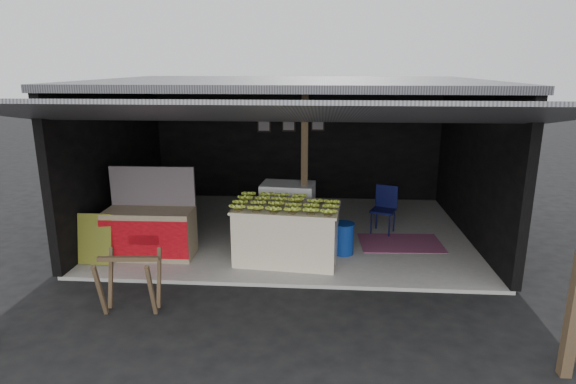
# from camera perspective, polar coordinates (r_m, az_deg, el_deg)

# --- Properties ---
(ground) EXTENTS (80.00, 80.00, 0.00)m
(ground) POSITION_cam_1_polar(r_m,az_deg,el_deg) (7.47, -1.07, -11.26)
(ground) COLOR black
(ground) RESTS_ON ground
(concrete_slab) EXTENTS (7.00, 5.00, 0.06)m
(concrete_slab) POSITION_cam_1_polar(r_m,az_deg,el_deg) (9.76, 0.26, -4.64)
(concrete_slab) COLOR gray
(concrete_slab) RESTS_ON ground
(shophouse) EXTENTS (7.40, 7.29, 3.02)m
(shophouse) POSITION_cam_1_polar(r_m,az_deg,el_deg) (9.58, 0.41, 7.75)
(shophouse) COLOR black
(shophouse) RESTS_ON ground
(banana_table) EXTENTS (1.82, 1.22, 0.96)m
(banana_table) POSITION_cam_1_polar(r_m,az_deg,el_deg) (8.13, -0.13, -4.89)
(banana_table) COLOR silver
(banana_table) RESTS_ON concrete_slab
(banana_pile) EXTENTS (1.68, 1.11, 0.19)m
(banana_pile) POSITION_cam_1_polar(r_m,az_deg,el_deg) (7.95, -0.13, -1.02)
(banana_pile) COLOR gold
(banana_pile) RESTS_ON banana_table
(white_crate) EXTENTS (1.03, 0.75, 1.08)m
(white_crate) POSITION_cam_1_polar(r_m,az_deg,el_deg) (9.10, -0.02, -2.30)
(white_crate) COLOR white
(white_crate) RESTS_ON concrete_slab
(neighbor_stall) EXTENTS (1.50, 0.69, 1.53)m
(neighbor_stall) POSITION_cam_1_polar(r_m,az_deg,el_deg) (8.63, -16.00, -4.41)
(neighbor_stall) COLOR #998466
(neighbor_stall) RESTS_ON concrete_slab
(green_signboard) EXTENTS (0.57, 0.20, 0.85)m
(green_signboard) POSITION_cam_1_polar(r_m,az_deg,el_deg) (8.62, -21.93, -5.20)
(green_signboard) COLOR black
(green_signboard) RESTS_ON concrete_slab
(sawhorse) EXTENTS (0.82, 0.77, 0.81)m
(sawhorse) POSITION_cam_1_polar(r_m,az_deg,el_deg) (6.91, -18.23, -9.60)
(sawhorse) COLOR brown
(sawhorse) RESTS_ON ground
(water_barrel) EXTENTS (0.36, 0.36, 0.53)m
(water_barrel) POSITION_cam_1_polar(r_m,az_deg,el_deg) (8.52, 6.58, -5.58)
(water_barrel) COLOR navy
(water_barrel) RESTS_ON concrete_slab
(plastic_chair) EXTENTS (0.57, 0.57, 0.93)m
(plastic_chair) POSITION_cam_1_polar(r_m,az_deg,el_deg) (9.67, 11.41, -1.53)
(plastic_chair) COLOR #090C33
(plastic_chair) RESTS_ON concrete_slab
(magenta_rug) EXTENTS (1.54, 1.07, 0.01)m
(magenta_rug) POSITION_cam_1_polar(r_m,az_deg,el_deg) (9.26, 13.20, -5.90)
(magenta_rug) COLOR maroon
(magenta_rug) RESTS_ON concrete_slab
(picture_frames) EXTENTS (1.62, 0.04, 0.46)m
(picture_frames) POSITION_cam_1_polar(r_m,az_deg,el_deg) (11.68, 0.25, 8.19)
(picture_frames) COLOR black
(picture_frames) RESTS_ON shophouse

